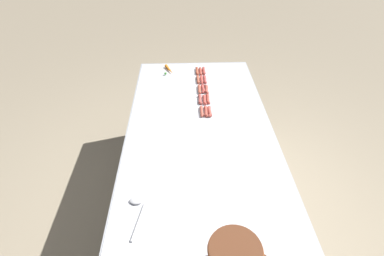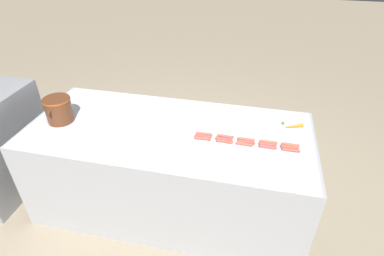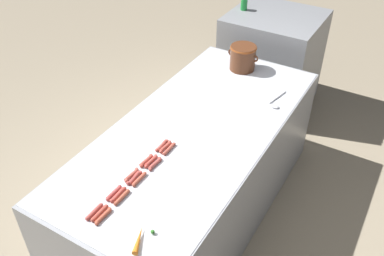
{
  "view_description": "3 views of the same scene",
  "coord_description": "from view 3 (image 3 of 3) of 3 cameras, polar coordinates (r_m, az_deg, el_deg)",
  "views": [
    {
      "loc": [
        0.12,
        1.52,
        2.15
      ],
      "look_at": [
        0.06,
        0.02,
        0.96
      ],
      "focal_mm": 27.49,
      "sensor_mm": 36.0,
      "label": 1
    },
    {
      "loc": [
        -2.01,
        -0.65,
        2.28
      ],
      "look_at": [
        -0.02,
        -0.2,
        0.91
      ],
      "focal_mm": 29.12,
      "sensor_mm": 36.0,
      "label": 2
    },
    {
      "loc": [
        1.16,
        -2.02,
        2.63
      ],
      "look_at": [
        0.01,
        -0.08,
        0.91
      ],
      "focal_mm": 39.07,
      "sensor_mm": 36.0,
      "label": 3
    }
  ],
  "objects": [
    {
      "name": "ground_plane",
      "position": [
        3.51,
        0.45,
        -11.1
      ],
      "size": [
        20.0,
        20.0,
        0.0
      ],
      "primitive_type": "plane",
      "color": "gray"
    },
    {
      "name": "griddle_counter",
      "position": [
        3.2,
        0.48,
        -6.01
      ],
      "size": [
        1.04,
        2.33,
        0.86
      ],
      "color": "#9EA0A5",
      "rests_on": "ground_plane"
    },
    {
      "name": "back_cabinet",
      "position": [
        4.58,
        10.74,
        9.07
      ],
      "size": [
        0.9,
        0.84,
        1.01
      ],
      "primitive_type": "cube",
      "color": "gray",
      "rests_on": "ground_plane"
    },
    {
      "name": "hot_dog_0",
      "position": [
        2.4,
        -13.19,
        -11.06
      ],
      "size": [
        0.03,
        0.14,
        0.02
      ],
      "color": "#B0463E",
      "rests_on": "griddle_counter"
    },
    {
      "name": "hot_dog_1",
      "position": [
        2.48,
        -10.63,
        -8.7
      ],
      "size": [
        0.03,
        0.14,
        0.02
      ],
      "color": "#B34541",
      "rests_on": "griddle_counter"
    },
    {
      "name": "hot_dog_2",
      "position": [
        2.57,
        -8.25,
        -6.37
      ],
      "size": [
        0.03,
        0.14,
        0.02
      ],
      "color": "#AE4C40",
      "rests_on": "griddle_counter"
    },
    {
      "name": "hot_dog_3",
      "position": [
        2.65,
        -6.26,
        -4.45
      ],
      "size": [
        0.03,
        0.14,
        0.02
      ],
      "color": "#B4483C",
      "rests_on": "griddle_counter"
    },
    {
      "name": "hot_dog_4",
      "position": [
        2.76,
        -4.13,
        -2.39
      ],
      "size": [
        0.03,
        0.14,
        0.02
      ],
      "color": "#B04A40",
      "rests_on": "griddle_counter"
    },
    {
      "name": "hot_dog_5",
      "position": [
        2.39,
        -12.5,
        -11.27
      ],
      "size": [
        0.03,
        0.14,
        0.02
      ],
      "color": "#B5483A",
      "rests_on": "griddle_counter"
    },
    {
      "name": "hot_dog_6",
      "position": [
        2.47,
        -10.04,
        -8.93
      ],
      "size": [
        0.03,
        0.14,
        0.02
      ],
      "color": "#B9483E",
      "rests_on": "griddle_counter"
    },
    {
      "name": "hot_dog_7",
      "position": [
        2.55,
        -7.87,
        -6.75
      ],
      "size": [
        0.03,
        0.14,
        0.02
      ],
      "color": "#AB453F",
      "rests_on": "griddle_counter"
    },
    {
      "name": "hot_dog_8",
      "position": [
        2.65,
        -5.63,
        -4.54
      ],
      "size": [
        0.03,
        0.14,
        0.02
      ],
      "color": "#B7483E",
      "rests_on": "griddle_counter"
    },
    {
      "name": "hot_dog_9",
      "position": [
        2.75,
        -3.66,
        -2.59
      ],
      "size": [
        0.03,
        0.14,
        0.02
      ],
      "color": "#AC483C",
      "rests_on": "griddle_counter"
    },
    {
      "name": "hot_dog_10",
      "position": [
        2.37,
        -12.02,
        -11.7
      ],
      "size": [
        0.03,
        0.14,
        0.02
      ],
      "color": "#B85138",
      "rests_on": "griddle_counter"
    },
    {
      "name": "hot_dog_11",
      "position": [
        2.45,
        -9.55,
        -9.31
      ],
      "size": [
        0.02,
        0.14,
        0.02
      ],
      "color": "#B0513A",
      "rests_on": "griddle_counter"
    },
    {
      "name": "hot_dog_12",
      "position": [
        2.54,
        -7.2,
        -6.94
      ],
      "size": [
        0.03,
        0.14,
        0.02
      ],
      "color": "#B6523D",
      "rests_on": "griddle_counter"
    },
    {
      "name": "hot_dog_13",
      "position": [
        2.63,
        -5.06,
        -4.89
      ],
      "size": [
        0.03,
        0.14,
        0.02
      ],
      "color": "#AC4941",
      "rests_on": "griddle_counter"
    },
    {
      "name": "hot_dog_14",
      "position": [
        2.73,
        -3.12,
        -2.85
      ],
      "size": [
        0.03,
        0.14,
        0.02
      ],
      "color": "#B04E3F",
      "rests_on": "griddle_counter"
    },
    {
      "name": "bean_pot",
      "position": [
        3.59,
        6.96,
        9.66
      ],
      "size": [
        0.28,
        0.22,
        0.21
      ],
      "color": "#562D19",
      "rests_on": "griddle_counter"
    },
    {
      "name": "serving_spoon",
      "position": [
        3.22,
        11.35,
        3.34
      ],
      "size": [
        0.09,
        0.27,
        0.02
      ],
      "color": "#B7B7BC",
      "rests_on": "griddle_counter"
    },
    {
      "name": "carrot",
      "position": [
        2.24,
        -7.18,
        -14.82
      ],
      "size": [
        0.1,
        0.17,
        0.03
      ],
      "color": "orange",
      "rests_on": "griddle_counter"
    },
    {
      "name": "soda_can",
      "position": [
        4.42,
        7.12,
        16.47
      ],
      "size": [
        0.07,
        0.07,
        0.13
      ],
      "color": "#1E8C38",
      "rests_on": "back_cabinet"
    }
  ]
}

